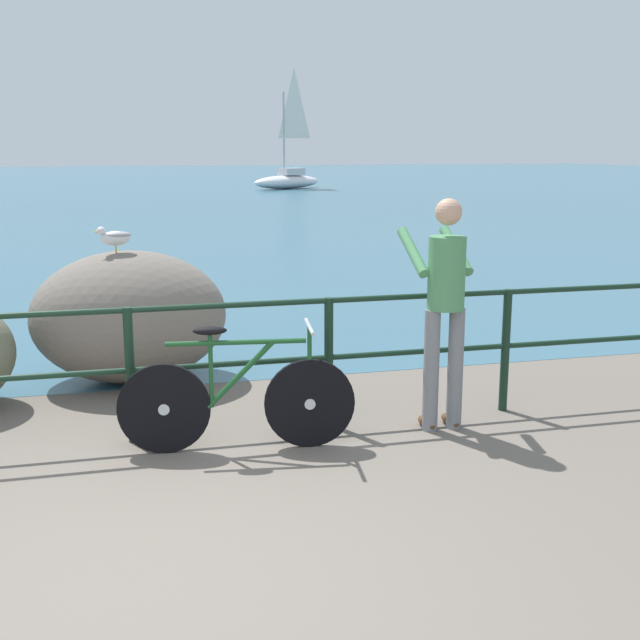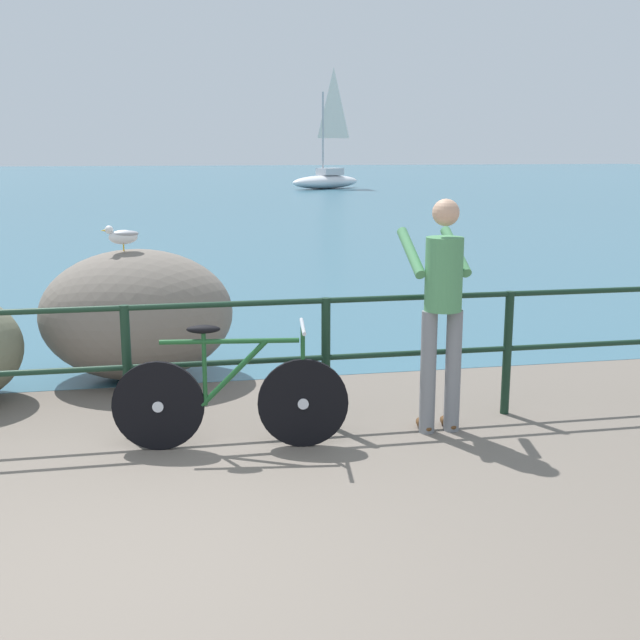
% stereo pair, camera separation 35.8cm
% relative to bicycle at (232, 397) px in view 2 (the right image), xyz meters
% --- Properties ---
extents(ground_plane, '(120.00, 120.00, 0.10)m').
position_rel_bicycle_xyz_m(ground_plane, '(-0.74, 18.45, -0.44)').
color(ground_plane, '#6B6056').
extents(sea_surface, '(120.00, 90.00, 0.01)m').
position_rel_bicycle_xyz_m(sea_surface, '(-0.74, 46.71, -0.39)').
color(sea_surface, '#38667A').
rests_on(sea_surface, ground_plane).
extents(promenade_railing, '(9.08, 0.07, 1.02)m').
position_rel_bicycle_xyz_m(promenade_railing, '(-0.74, 0.35, 0.25)').
color(promenade_railing, black).
rests_on(promenade_railing, ground_plane).
extents(bicycle, '(1.69, 0.48, 0.92)m').
position_rel_bicycle_xyz_m(bicycle, '(0.00, 0.00, 0.00)').
color(bicycle, black).
rests_on(bicycle, ground_plane).
extents(person_at_railing, '(0.45, 0.64, 1.78)m').
position_rel_bicycle_xyz_m(person_at_railing, '(1.59, 0.07, 0.60)').
color(person_at_railing, slate).
rests_on(person_at_railing, ground_plane).
extents(breakwater_boulder_main, '(1.79, 1.39, 1.22)m').
position_rel_bicycle_xyz_m(breakwater_boulder_main, '(-0.71, 2.01, 0.22)').
color(breakwater_boulder_main, slate).
rests_on(breakwater_boulder_main, ground).
extents(seagull, '(0.34, 0.15, 0.23)m').
position_rel_bicycle_xyz_m(seagull, '(-0.80, 1.93, 0.97)').
color(seagull, gold).
rests_on(seagull, breakwater_boulder_main).
extents(sailboat, '(4.45, 3.36, 6.16)m').
position_rel_bicycle_xyz_m(sailboat, '(8.03, 36.21, 0.32)').
color(sailboat, white).
rests_on(sailboat, sea_surface).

